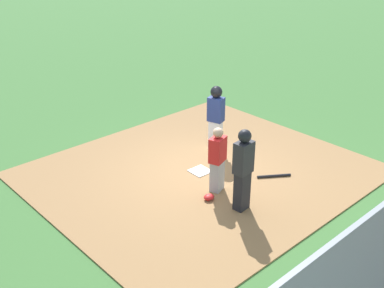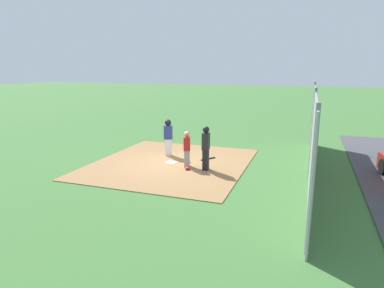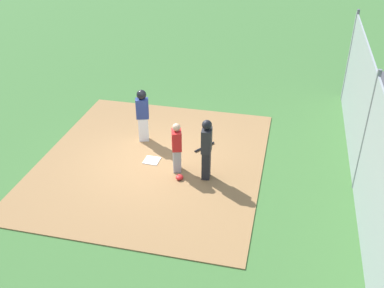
{
  "view_description": "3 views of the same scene",
  "coord_description": "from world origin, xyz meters",
  "px_view_note": "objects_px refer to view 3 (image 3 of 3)",
  "views": [
    {
      "loc": [
        -6.85,
        -7.12,
        5.47
      ],
      "look_at": [
        -0.36,
        -0.11,
        0.9
      ],
      "focal_mm": 44.66,
      "sensor_mm": 36.0,
      "label": 1
    },
    {
      "loc": [
        -12.83,
        -5.5,
        4.01
      ],
      "look_at": [
        0.3,
        -0.85,
        0.86
      ],
      "focal_mm": 31.27,
      "sensor_mm": 36.0,
      "label": 2
    },
    {
      "loc": [
        -10.44,
        -3.64,
        7.12
      ],
      "look_at": [
        0.19,
        -1.16,
        0.64
      ],
      "focal_mm": 41.81,
      "sensor_mm": 36.0,
      "label": 3
    }
  ],
  "objects_px": {
    "umpire": "(206,148)",
    "baseball_bat": "(204,147)",
    "runner": "(142,112)",
    "home_plate": "(152,160)",
    "catcher": "(177,147)",
    "catcher_mask": "(180,177)"
  },
  "relations": [
    {
      "from": "umpire",
      "to": "baseball_bat",
      "type": "distance_m",
      "value": 1.82
    },
    {
      "from": "runner",
      "to": "home_plate",
      "type": "bearing_deg",
      "value": 11.31
    },
    {
      "from": "umpire",
      "to": "runner",
      "type": "height_order",
      "value": "umpire"
    },
    {
      "from": "home_plate",
      "to": "runner",
      "type": "relative_size",
      "value": 0.26
    },
    {
      "from": "home_plate",
      "to": "runner",
      "type": "bearing_deg",
      "value": 28.48
    },
    {
      "from": "catcher",
      "to": "runner",
      "type": "xyz_separation_m",
      "value": [
        1.41,
        1.45,
        0.22
      ]
    },
    {
      "from": "catcher",
      "to": "umpire",
      "type": "relative_size",
      "value": 0.84
    },
    {
      "from": "umpire",
      "to": "baseball_bat",
      "type": "bearing_deg",
      "value": -81.32
    },
    {
      "from": "home_plate",
      "to": "baseball_bat",
      "type": "xyz_separation_m",
      "value": [
        1.07,
        -1.35,
        0.02
      ]
    },
    {
      "from": "runner",
      "to": "catcher_mask",
      "type": "relative_size",
      "value": 7.11
    },
    {
      "from": "runner",
      "to": "catcher_mask",
      "type": "bearing_deg",
      "value": 24.52
    },
    {
      "from": "umpire",
      "to": "catcher_mask",
      "type": "xyz_separation_m",
      "value": [
        -0.25,
        0.69,
        -0.88
      ]
    },
    {
      "from": "runner",
      "to": "baseball_bat",
      "type": "xyz_separation_m",
      "value": [
        -0.04,
        -1.95,
        -0.95
      ]
    },
    {
      "from": "home_plate",
      "to": "catcher",
      "type": "bearing_deg",
      "value": -109.84
    },
    {
      "from": "home_plate",
      "to": "umpire",
      "type": "relative_size",
      "value": 0.25
    },
    {
      "from": "home_plate",
      "to": "runner",
      "type": "height_order",
      "value": "runner"
    },
    {
      "from": "home_plate",
      "to": "baseball_bat",
      "type": "bearing_deg",
      "value": -51.81
    },
    {
      "from": "catcher",
      "to": "runner",
      "type": "height_order",
      "value": "runner"
    },
    {
      "from": "runner",
      "to": "baseball_bat",
      "type": "bearing_deg",
      "value": 71.58
    },
    {
      "from": "runner",
      "to": "baseball_bat",
      "type": "height_order",
      "value": "runner"
    },
    {
      "from": "umpire",
      "to": "baseball_bat",
      "type": "xyz_separation_m",
      "value": [
        1.53,
        0.36,
        -0.91
      ]
    },
    {
      "from": "umpire",
      "to": "catcher_mask",
      "type": "distance_m",
      "value": 1.14
    }
  ]
}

